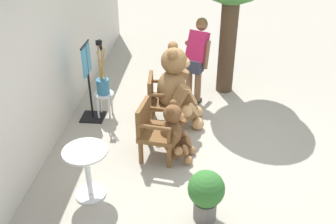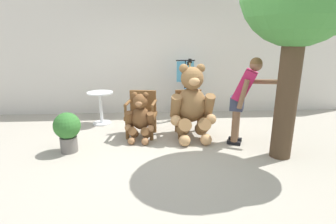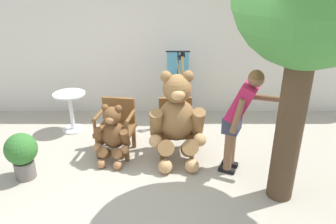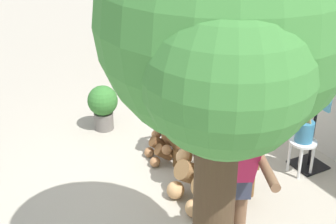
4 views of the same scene
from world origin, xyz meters
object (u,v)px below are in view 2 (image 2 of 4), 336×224
at_px(person_visitor, 244,94).
at_px(round_side_table, 101,104).
at_px(teddy_bear_large, 192,103).
at_px(teddy_bear_small, 140,117).
at_px(potted_plant, 67,129).
at_px(wooden_chair_right, 189,111).
at_px(wooden_chair_left, 142,112).
at_px(clothing_display_stand, 185,87).
at_px(white_stool, 188,104).
at_px(brush_bucket, 189,91).

relative_size(person_visitor, round_side_table, 2.15).
bearing_deg(teddy_bear_large, teddy_bear_small, -178.03).
bearing_deg(potted_plant, wooden_chair_right, 19.13).
distance_m(wooden_chair_right, teddy_bear_small, 1.00).
height_order(person_visitor, round_side_table, person_visitor).
height_order(wooden_chair_left, clothing_display_stand, clothing_display_stand).
bearing_deg(clothing_display_stand, potted_plant, -138.33).
xyz_separation_m(person_visitor, white_stool, (-0.74, 1.56, -0.56)).
relative_size(teddy_bear_small, white_stool, 1.98).
bearing_deg(teddy_bear_large, brush_bucket, 84.91).
bearing_deg(clothing_display_stand, person_visitor, -65.75).
xyz_separation_m(brush_bucket, clothing_display_stand, (-0.06, 0.22, 0.04)).
bearing_deg(teddy_bear_large, wooden_chair_right, 91.69).
relative_size(brush_bucket, potted_plant, 1.39).
distance_m(wooden_chair_left, wooden_chair_right, 0.94).
distance_m(teddy_bear_large, clothing_display_stand, 1.47).
distance_m(wooden_chair_right, potted_plant, 2.26).
bearing_deg(potted_plant, clothing_display_stand, 41.67).
bearing_deg(teddy_bear_large, white_stool, 84.98).
distance_m(person_visitor, round_side_table, 3.06).
xyz_separation_m(round_side_table, clothing_display_stand, (1.92, 0.47, 0.27)).
distance_m(teddy_bear_large, teddy_bear_small, 0.99).
distance_m(wooden_chair_left, round_side_table, 1.19).
bearing_deg(brush_bucket, teddy_bear_large, -95.09).
relative_size(teddy_bear_small, person_visitor, 0.59).
relative_size(round_side_table, potted_plant, 1.06).
bearing_deg(teddy_bear_large, wooden_chair_left, 164.80).
distance_m(wooden_chair_right, person_visitor, 1.12).
xyz_separation_m(white_stool, round_side_table, (-1.98, -0.25, 0.09)).
distance_m(brush_bucket, potted_plant, 2.86).
relative_size(teddy_bear_large, potted_plant, 2.07).
bearing_deg(person_visitor, potted_plant, -176.66).
relative_size(wooden_chair_left, clothing_display_stand, 0.63).
xyz_separation_m(round_side_table, potted_plant, (-0.28, -1.49, -0.05)).
bearing_deg(white_stool, brush_bucket, -41.10).
bearing_deg(clothing_display_stand, teddy_bear_large, -91.90).
distance_m(wooden_chair_left, brush_bucket, 1.47).
xyz_separation_m(wooden_chair_right, round_side_table, (-1.86, 0.75, -0.01)).
height_order(wooden_chair_left, brush_bucket, brush_bucket).
bearing_deg(clothing_display_stand, teddy_bear_small, -123.92).
distance_m(brush_bucket, clothing_display_stand, 0.23).
height_order(wooden_chair_left, wooden_chair_right, same).
bearing_deg(white_stool, clothing_display_stand, 105.89).
xyz_separation_m(wooden_chair_right, clothing_display_stand, (0.06, 1.21, 0.26)).
xyz_separation_m(brush_bucket, round_side_table, (-1.98, -0.25, -0.23)).
bearing_deg(round_side_table, clothing_display_stand, 13.66).
height_order(wooden_chair_right, potted_plant, wooden_chair_right).
distance_m(teddy_bear_large, brush_bucket, 1.26).
height_order(person_visitor, brush_bucket, person_visitor).
xyz_separation_m(wooden_chair_left, potted_plant, (-1.20, -0.74, -0.07)).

